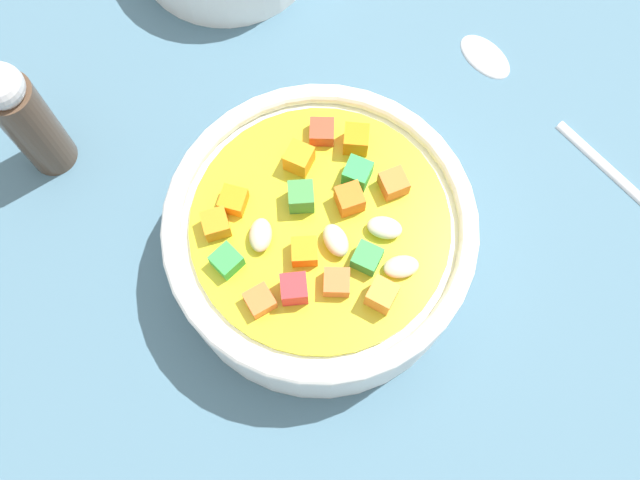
# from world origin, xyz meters

# --- Properties ---
(ground_plane) EXTENTS (1.40, 1.40, 0.02)m
(ground_plane) POSITION_xyz_m (0.00, 0.00, -0.01)
(ground_plane) COLOR #42667A
(soup_bowl_main) EXTENTS (0.16, 0.16, 0.07)m
(soup_bowl_main) POSITION_xyz_m (0.00, -0.00, 0.03)
(soup_bowl_main) COLOR white
(soup_bowl_main) RESTS_ON ground_plane
(spoon) EXTENTS (0.20, 0.03, 0.01)m
(spoon) POSITION_xyz_m (0.01, 0.16, 0.00)
(spoon) COLOR silver
(spoon) RESTS_ON ground_plane
(pepper_shaker) EXTENTS (0.03, 0.03, 0.09)m
(pepper_shaker) POSITION_xyz_m (-0.15, -0.09, 0.05)
(pepper_shaker) COLOR #4C3828
(pepper_shaker) RESTS_ON ground_plane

